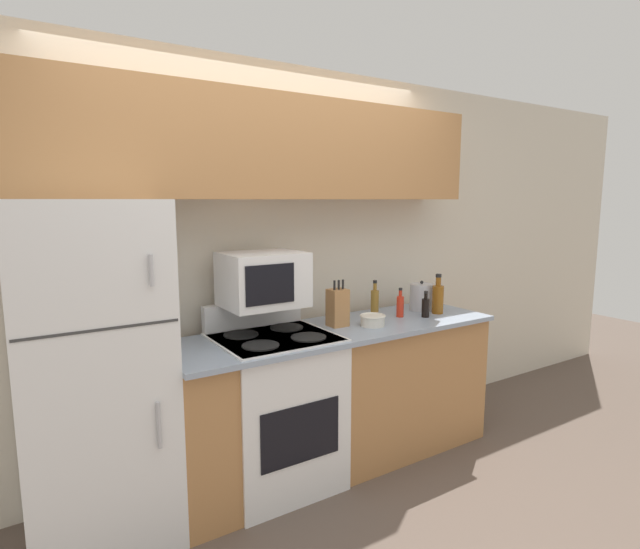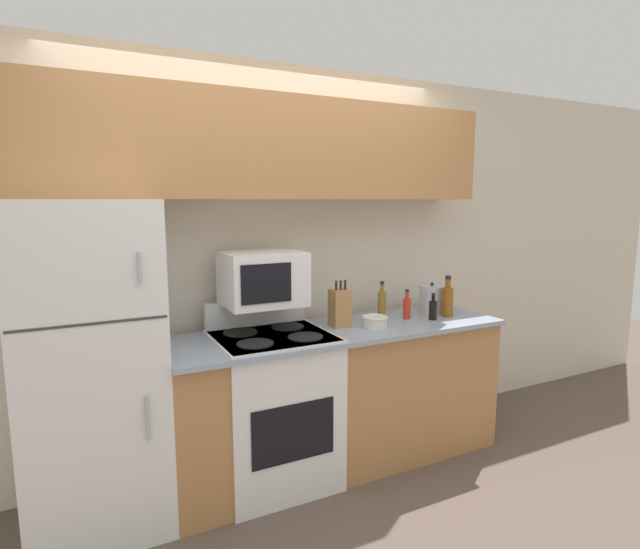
{
  "view_description": "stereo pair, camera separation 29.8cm",
  "coord_description": "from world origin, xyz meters",
  "px_view_note": "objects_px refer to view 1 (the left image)",
  "views": [
    {
      "loc": [
        -1.4,
        -2.22,
        1.7
      ],
      "look_at": [
        0.19,
        0.27,
        1.25
      ],
      "focal_mm": 28.0,
      "sensor_mm": 36.0,
      "label": 1
    },
    {
      "loc": [
        -1.14,
        -2.36,
        1.7
      ],
      "look_at": [
        0.19,
        0.27,
        1.25
      ],
      "focal_mm": 28.0,
      "sensor_mm": 36.0,
      "label": 2
    }
  ],
  "objects_px": {
    "bottle_hot_sauce": "(400,305)",
    "bottle_vinegar": "(375,301)",
    "stove": "(275,409)",
    "bottle_soy_sauce": "(426,307)",
    "microwave": "(263,279)",
    "knife_block": "(338,307)",
    "refrigerator": "(93,376)",
    "bowl": "(373,320)",
    "kettle": "(421,297)",
    "bottle_whiskey": "(438,298)"
  },
  "relations": [
    {
      "from": "stove",
      "to": "kettle",
      "type": "height_order",
      "value": "kettle"
    },
    {
      "from": "bottle_whiskey",
      "to": "kettle",
      "type": "bearing_deg",
      "value": 99.05
    },
    {
      "from": "bottle_soy_sauce",
      "to": "bottle_vinegar",
      "type": "distance_m",
      "value": 0.35
    },
    {
      "from": "bowl",
      "to": "bottle_whiskey",
      "type": "bearing_deg",
      "value": 2.9
    },
    {
      "from": "bowl",
      "to": "bottle_soy_sauce",
      "type": "bearing_deg",
      "value": -0.93
    },
    {
      "from": "kettle",
      "to": "bottle_hot_sauce",
      "type": "bearing_deg",
      "value": -164.25
    },
    {
      "from": "stove",
      "to": "kettle",
      "type": "distance_m",
      "value": 1.35
    },
    {
      "from": "knife_block",
      "to": "bottle_vinegar",
      "type": "xyz_separation_m",
      "value": [
        0.4,
        0.13,
        -0.03
      ]
    },
    {
      "from": "stove",
      "to": "bottle_soy_sauce",
      "type": "distance_m",
      "value": 1.22
    },
    {
      "from": "bottle_vinegar",
      "to": "stove",
      "type": "bearing_deg",
      "value": -169.44
    },
    {
      "from": "bottle_hot_sauce",
      "to": "bottle_whiskey",
      "type": "relative_size",
      "value": 0.71
    },
    {
      "from": "microwave",
      "to": "bottle_hot_sauce",
      "type": "height_order",
      "value": "microwave"
    },
    {
      "from": "knife_block",
      "to": "bottle_vinegar",
      "type": "height_order",
      "value": "knife_block"
    },
    {
      "from": "kettle",
      "to": "bottle_vinegar",
      "type": "bearing_deg",
      "value": 168.23
    },
    {
      "from": "microwave",
      "to": "knife_block",
      "type": "height_order",
      "value": "microwave"
    },
    {
      "from": "knife_block",
      "to": "bowl",
      "type": "relative_size",
      "value": 1.79
    },
    {
      "from": "bottle_hot_sauce",
      "to": "microwave",
      "type": "bearing_deg",
      "value": 174.69
    },
    {
      "from": "refrigerator",
      "to": "knife_block",
      "type": "distance_m",
      "value": 1.44
    },
    {
      "from": "refrigerator",
      "to": "bowl",
      "type": "relative_size",
      "value": 10.3
    },
    {
      "from": "bottle_hot_sauce",
      "to": "kettle",
      "type": "relative_size",
      "value": 0.93
    },
    {
      "from": "bottle_vinegar",
      "to": "bottle_hot_sauce",
      "type": "bearing_deg",
      "value": -57.33
    },
    {
      "from": "microwave",
      "to": "bottle_soy_sauce",
      "type": "height_order",
      "value": "microwave"
    },
    {
      "from": "kettle",
      "to": "refrigerator",
      "type": "bearing_deg",
      "value": -179.01
    },
    {
      "from": "bowl",
      "to": "kettle",
      "type": "bearing_deg",
      "value": 16.23
    },
    {
      "from": "bottle_hot_sauce",
      "to": "kettle",
      "type": "bearing_deg",
      "value": 15.75
    },
    {
      "from": "knife_block",
      "to": "bottle_soy_sauce",
      "type": "xyz_separation_m",
      "value": [
        0.64,
        -0.12,
        -0.05
      ]
    },
    {
      "from": "refrigerator",
      "to": "knife_block",
      "type": "xyz_separation_m",
      "value": [
        1.43,
        -0.01,
        0.17
      ]
    },
    {
      "from": "bottle_soy_sauce",
      "to": "bowl",
      "type": "bearing_deg",
      "value": 179.07
    },
    {
      "from": "bottle_soy_sauce",
      "to": "bottle_whiskey",
      "type": "xyz_separation_m",
      "value": [
        0.15,
        0.04,
        0.04
      ]
    },
    {
      "from": "bottle_hot_sauce",
      "to": "bottle_vinegar",
      "type": "relative_size",
      "value": 0.83
    },
    {
      "from": "refrigerator",
      "to": "bowl",
      "type": "distance_m",
      "value": 1.63
    },
    {
      "from": "bottle_vinegar",
      "to": "bowl",
      "type": "bearing_deg",
      "value": -131.01
    },
    {
      "from": "bottle_soy_sauce",
      "to": "kettle",
      "type": "distance_m",
      "value": 0.22
    },
    {
      "from": "microwave",
      "to": "stove",
      "type": "bearing_deg",
      "value": -80.84
    },
    {
      "from": "kettle",
      "to": "bottle_whiskey",
      "type": "bearing_deg",
      "value": -80.95
    },
    {
      "from": "stove",
      "to": "bottle_whiskey",
      "type": "bearing_deg",
      "value": -2.42
    },
    {
      "from": "bottle_soy_sauce",
      "to": "bottle_whiskey",
      "type": "bearing_deg",
      "value": 13.87
    },
    {
      "from": "knife_block",
      "to": "bottle_hot_sauce",
      "type": "relative_size",
      "value": 1.48
    },
    {
      "from": "microwave",
      "to": "knife_block",
      "type": "xyz_separation_m",
      "value": [
        0.49,
        -0.07,
        -0.21
      ]
    },
    {
      "from": "microwave",
      "to": "kettle",
      "type": "distance_m",
      "value": 1.28
    },
    {
      "from": "microwave",
      "to": "bottle_whiskey",
      "type": "xyz_separation_m",
      "value": [
        1.28,
        -0.15,
        -0.22
      ]
    },
    {
      "from": "microwave",
      "to": "bottle_whiskey",
      "type": "distance_m",
      "value": 1.31
    },
    {
      "from": "bottle_vinegar",
      "to": "refrigerator",
      "type": "bearing_deg",
      "value": -176.42
    },
    {
      "from": "microwave",
      "to": "bottle_vinegar",
      "type": "xyz_separation_m",
      "value": [
        0.89,
        0.06,
        -0.24
      ]
    },
    {
      "from": "refrigerator",
      "to": "bottle_soy_sauce",
      "type": "height_order",
      "value": "refrigerator"
    },
    {
      "from": "refrigerator",
      "to": "kettle",
      "type": "height_order",
      "value": "refrigerator"
    },
    {
      "from": "microwave",
      "to": "bottle_soy_sauce",
      "type": "distance_m",
      "value": 1.17
    },
    {
      "from": "knife_block",
      "to": "bottle_soy_sauce",
      "type": "distance_m",
      "value": 0.66
    },
    {
      "from": "bowl",
      "to": "bottle_whiskey",
      "type": "relative_size",
      "value": 0.59
    },
    {
      "from": "stove",
      "to": "bottle_soy_sauce",
      "type": "bearing_deg",
      "value": -4.7
    }
  ]
}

